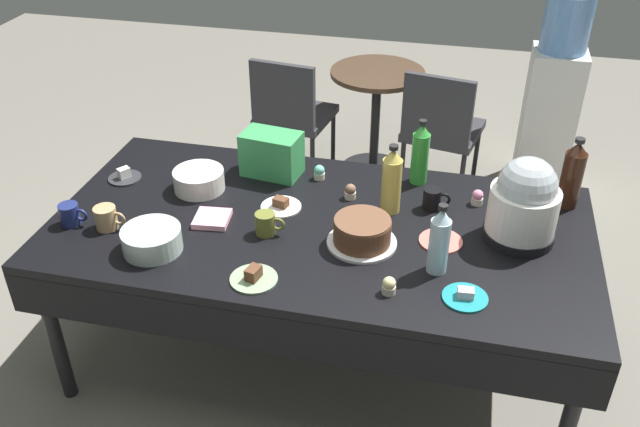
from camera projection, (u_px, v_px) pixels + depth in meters
ground at (320, 356)px, 3.20m from camera, size 9.00×9.00×0.00m
potluck_table at (320, 236)px, 2.82m from camera, size 2.20×1.10×0.75m
frosted_layer_cake at (362, 232)px, 2.64m from camera, size 0.28×0.28×0.11m
slow_cooker at (524, 203)px, 2.61m from camera, size 0.28×0.28×0.35m
glass_salad_bowl at (152, 240)px, 2.61m from camera, size 0.23×0.23×0.09m
ceramic_snack_bowl at (199, 180)px, 2.99m from camera, size 0.22×0.22×0.09m
dessert_plate_coral at (441, 240)px, 2.67m from camera, size 0.17×0.17×0.05m
dessert_plate_white at (281, 205)px, 2.88m from camera, size 0.17×0.17×0.05m
dessert_plate_teal at (465, 296)px, 2.39m from camera, size 0.16×0.16×0.04m
dessert_plate_charcoal at (125, 176)px, 3.09m from camera, size 0.15×0.15×0.05m
dessert_plate_sage at (254, 277)px, 2.47m from camera, size 0.18×0.18×0.05m
cupcake_vanilla at (389, 286)px, 2.40m from camera, size 0.05×0.05×0.07m
cupcake_mint at (477, 197)px, 2.90m from camera, size 0.05×0.05×0.07m
cupcake_cocoa at (538, 201)px, 2.88m from camera, size 0.05×0.05×0.07m
cupcake_rose at (350, 192)px, 2.94m from camera, size 0.05×0.05×0.07m
cupcake_berry at (319, 172)px, 3.08m from camera, size 0.05×0.05×0.07m
soda_bottle_water at (439, 241)px, 2.46m from camera, size 0.08×0.08×0.29m
soda_bottle_cola at (572, 175)px, 2.83m from camera, size 0.09×0.09×0.32m
soda_bottle_lime_soda at (420, 154)px, 3.00m from camera, size 0.08×0.08×0.30m
soda_bottle_ginger_ale at (392, 181)px, 2.80m from camera, size 0.08×0.08×0.31m
coffee_mug_tan at (107, 218)px, 2.74m from camera, size 0.13×0.09×0.09m
coffee_mug_navy at (70, 214)px, 2.76m from camera, size 0.12×0.08×0.09m
coffee_mug_olive at (266, 224)px, 2.70m from camera, size 0.12×0.08×0.09m
coffee_mug_black at (433, 199)px, 2.86m from camera, size 0.12×0.08×0.09m
soda_carton at (272, 154)px, 3.08m from camera, size 0.28×0.19×0.20m
paper_napkin_stack at (212, 219)px, 2.80m from camera, size 0.15×0.15×0.02m
maroon_chair_left at (291, 111)px, 4.33m from camera, size 0.50×0.50×0.85m
maroon_chair_right at (441, 126)px, 4.15m from camera, size 0.52×0.52×0.85m
round_cafe_table at (376, 103)px, 4.41m from camera, size 0.60×0.60×0.72m
water_cooler at (552, 99)px, 4.25m from camera, size 0.32×0.32×1.24m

